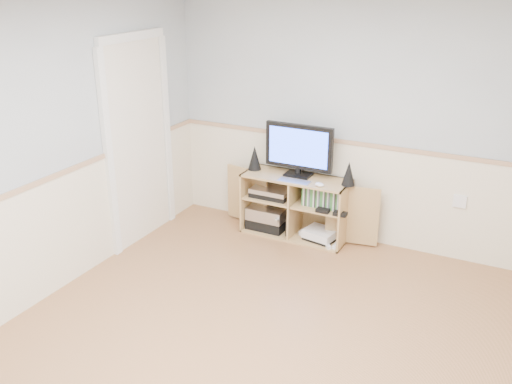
# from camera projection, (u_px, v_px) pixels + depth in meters

# --- Properties ---
(room) EXTENTS (4.04, 4.54, 2.54)m
(room) POSITION_uv_depth(u_px,v_px,m) (257.00, 196.00, 3.80)
(room) COLOR tan
(room) RESTS_ON ground
(media_cabinet) EXTENTS (1.72, 0.41, 0.65)m
(media_cabinet) POSITION_uv_depth(u_px,v_px,m) (297.00, 204.00, 5.95)
(media_cabinet) COLOR tan
(media_cabinet) RESTS_ON floor
(monitor) EXTENTS (0.71, 0.18, 0.54)m
(monitor) POSITION_uv_depth(u_px,v_px,m) (299.00, 148.00, 5.72)
(monitor) COLOR black
(monitor) RESTS_ON media_cabinet
(speaker_left) EXTENTS (0.14, 0.14, 0.26)m
(speaker_left) POSITION_uv_depth(u_px,v_px,m) (255.00, 158.00, 5.97)
(speaker_left) COLOR black
(speaker_left) RESTS_ON media_cabinet
(speaker_right) EXTENTS (0.13, 0.13, 0.24)m
(speaker_right) POSITION_uv_depth(u_px,v_px,m) (349.00, 173.00, 5.53)
(speaker_right) COLOR black
(speaker_right) RESTS_ON media_cabinet
(keyboard) EXTENTS (0.33, 0.14, 0.01)m
(keyboard) POSITION_uv_depth(u_px,v_px,m) (294.00, 181.00, 5.66)
(keyboard) COLOR silver
(keyboard) RESTS_ON media_cabinet
(mouse) EXTENTS (0.11, 0.08, 0.04)m
(mouse) POSITION_uv_depth(u_px,v_px,m) (319.00, 185.00, 5.54)
(mouse) COLOR white
(mouse) RESTS_ON media_cabinet
(av_components) EXTENTS (0.50, 0.30, 0.47)m
(av_components) POSITION_uv_depth(u_px,v_px,m) (269.00, 211.00, 6.07)
(av_components) COLOR black
(av_components) RESTS_ON media_cabinet
(game_consoles) EXTENTS (0.46, 0.31, 0.11)m
(game_consoles) POSITION_uv_depth(u_px,v_px,m) (320.00, 235.00, 5.87)
(game_consoles) COLOR white
(game_consoles) RESTS_ON media_cabinet
(game_cases) EXTENTS (0.39, 0.13, 0.19)m
(game_cases) POSITION_uv_depth(u_px,v_px,m) (322.00, 198.00, 5.71)
(game_cases) COLOR #3F8C3F
(game_cases) RESTS_ON media_cabinet
(wall_outlet) EXTENTS (0.12, 0.03, 0.12)m
(wall_outlet) POSITION_uv_depth(u_px,v_px,m) (460.00, 201.00, 5.32)
(wall_outlet) COLOR white
(wall_outlet) RESTS_ON wall_back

